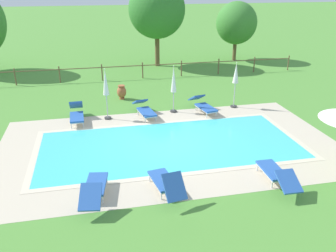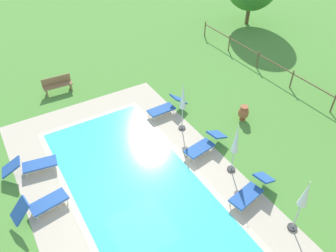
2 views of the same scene
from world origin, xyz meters
name	(u,v)px [view 1 (image 1 of 2)]	position (x,y,z in m)	size (l,w,h in m)	color
ground_plane	(170,145)	(0.00, 0.00, 0.00)	(160.00, 160.00, 0.00)	#518E38
pool_deck_paving	(170,145)	(0.00, 0.00, 0.00)	(13.28, 7.74, 0.01)	beige
swimming_pool_water	(170,145)	(0.00, 0.00, 0.01)	(10.02, 4.48, 0.01)	#42CCD6
pool_coping_rim	(170,145)	(0.00, 0.00, 0.01)	(10.50, 4.96, 0.01)	beige
sun_lounger_north_near_steps	(203,105)	(2.43, 3.36, 0.36)	(0.97, 2.13, 0.75)	#2856A8
sun_lounger_north_mid	(166,182)	(-0.87, -3.35, 0.39)	(0.88, 1.97, 0.95)	#2856A8
sun_lounger_north_far	(145,109)	(-0.48, 3.38, 0.35)	(0.93, 2.14, 0.71)	#2856A8
sun_lounger_north_end	(277,173)	(2.70, -3.52, 0.35)	(0.65, 2.09, 0.71)	#2856A8
sun_lounger_south_near_corner	(77,114)	(-3.63, 3.39, 0.37)	(0.66, 2.02, 0.83)	#2856A8
sun_lounger_south_mid	(94,188)	(-3.00, -3.16, 0.36)	(0.93, 2.11, 0.77)	#2856A8
patio_umbrella_closed_row_west	(106,86)	(-2.22, 3.38, 1.61)	(0.32, 0.32, 2.40)	#383838
patio_umbrella_closed_row_mid_west	(236,76)	(4.16, 3.67, 1.61)	(0.32, 0.32, 2.33)	#383838
patio_umbrella_closed_row_east	(174,82)	(0.99, 3.64, 1.50)	(0.32, 0.32, 2.31)	#383838
terracotta_urn_near_fence	(122,92)	(-1.29, 6.22, 0.41)	(0.50, 0.50, 0.77)	#A85B38
perimeter_fence	(143,68)	(0.48, 10.33, 0.68)	(21.05, 0.08, 1.05)	brown
tree_west_mid	(236,23)	(8.49, 14.34, 2.89)	(3.15, 3.15, 4.51)	brown
tree_centre	(157,10)	(2.11, 13.72, 4.03)	(4.04, 4.04, 6.08)	brown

